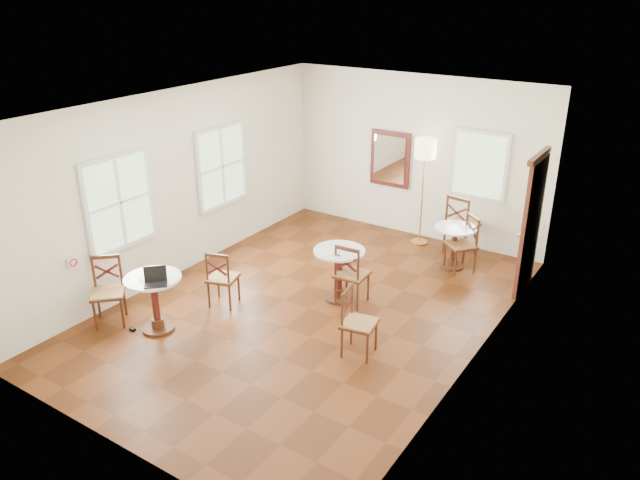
# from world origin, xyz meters

# --- Properties ---
(ground) EXTENTS (7.00, 7.00, 0.00)m
(ground) POSITION_xyz_m (0.00, 0.00, 0.00)
(ground) COLOR #5A290F
(ground) RESTS_ON ground
(room_shell) EXTENTS (5.02, 7.02, 3.01)m
(room_shell) POSITION_xyz_m (-0.06, 0.27, 1.89)
(room_shell) COLOR white
(room_shell) RESTS_ON ground
(cafe_table_near) EXTENTS (0.77, 0.77, 0.82)m
(cafe_table_near) POSITION_xyz_m (-1.43, -1.65, 0.51)
(cafe_table_near) COLOR #4B2612
(cafe_table_near) RESTS_ON ground
(cafe_table_mid) EXTENTS (0.77, 0.77, 0.82)m
(cafe_table_mid) POSITION_xyz_m (0.21, 0.50, 0.51)
(cafe_table_mid) COLOR #4B2612
(cafe_table_mid) RESTS_ON ground
(cafe_table_back) EXTENTS (0.69, 0.69, 0.73)m
(cafe_table_back) POSITION_xyz_m (1.24, 2.51, 0.45)
(cafe_table_back) COLOR #4B2612
(cafe_table_back) RESTS_ON ground
(chair_near_a) EXTENTS (0.52, 0.52, 0.89)m
(chair_near_a) POSITION_xyz_m (-1.14, -0.60, 0.45)
(chair_near_a) COLOR #4B2612
(chair_near_a) RESTS_ON ground
(chair_near_b) EXTENTS (0.63, 0.63, 0.97)m
(chair_near_b) POSITION_xyz_m (-2.14, -1.85, 0.48)
(chair_near_b) COLOR #4B2612
(chair_near_b) RESTS_ON ground
(chair_mid_a) EXTENTS (0.48, 0.48, 0.98)m
(chair_mid_a) POSITION_xyz_m (0.43, 0.48, 0.49)
(chair_mid_a) COLOR #4B2612
(chair_mid_a) RESTS_ON ground
(chair_mid_b) EXTENTS (0.49, 0.49, 0.92)m
(chair_mid_b) POSITION_xyz_m (1.18, -0.62, 0.46)
(chair_mid_b) COLOR #4B2612
(chair_mid_b) RESTS_ON ground
(chair_back_a) EXTENTS (0.58, 0.58, 1.09)m
(chair_back_a) POSITION_xyz_m (1.11, 3.13, 0.54)
(chair_back_a) COLOR #4B2612
(chair_back_a) RESTS_ON ground
(chair_back_b) EXTENTS (0.62, 0.62, 0.95)m
(chair_back_b) POSITION_xyz_m (1.39, 2.47, 0.47)
(chair_back_b) COLOR #4B2612
(chair_back_b) RESTS_ON ground
(floor_lamp) EXTENTS (0.38, 0.38, 1.96)m
(floor_lamp) POSITION_xyz_m (0.33, 3.15, 1.66)
(floor_lamp) COLOR #BF8C3F
(floor_lamp) RESTS_ON ground
(laptop) EXTENTS (0.38, 0.38, 0.21)m
(laptop) POSITION_xyz_m (-1.26, -1.74, 0.87)
(laptop) COLOR black
(laptop) RESTS_ON cafe_table_near
(mouse) EXTENTS (0.10, 0.08, 0.03)m
(mouse) POSITION_xyz_m (-1.41, -1.64, 0.83)
(mouse) COLOR black
(mouse) RESTS_ON cafe_table_near
(navy_mug) EXTENTS (0.11, 0.08, 0.09)m
(navy_mug) POSITION_xyz_m (-1.49, -1.58, 0.86)
(navy_mug) COLOR black
(navy_mug) RESTS_ON cafe_table_near
(water_glass) EXTENTS (0.06, 0.06, 0.09)m
(water_glass) POSITION_xyz_m (-1.47, -1.80, 0.86)
(water_glass) COLOR white
(water_glass) RESTS_ON cafe_table_near
(power_adapter) EXTENTS (0.09, 0.05, 0.03)m
(power_adapter) POSITION_xyz_m (-1.71, -1.86, 0.02)
(power_adapter) COLOR black
(power_adapter) RESTS_ON ground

